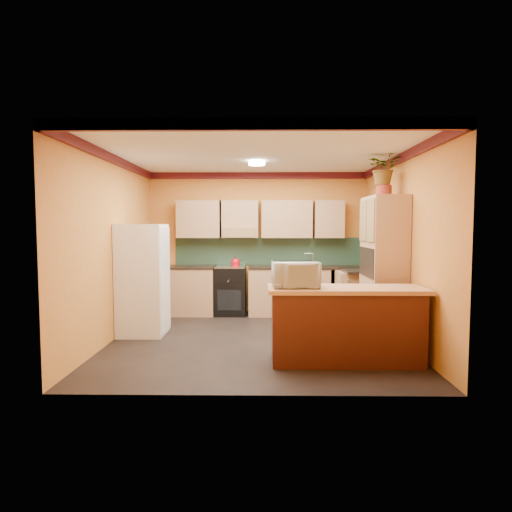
{
  "coord_description": "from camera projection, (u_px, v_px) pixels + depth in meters",
  "views": [
    {
      "loc": [
        0.08,
        -6.21,
        1.67
      ],
      "look_at": [
        -0.01,
        0.45,
        1.2
      ],
      "focal_mm": 30.0,
      "sensor_mm": 36.0,
      "label": 1
    }
  ],
  "objects": [
    {
      "name": "fern",
      "position": [
        384.0,
        168.0,
        6.16
      ],
      "size": [
        0.53,
        0.49,
        0.49
      ],
      "primitive_type": "imported",
      "rotation": [
        0.0,
        0.0,
        -0.26
      ],
      "color": "#AA7B59",
      "rests_on": "fern_pot"
    },
    {
      "name": "bar_top",
      "position": [
        346.0,
        289.0,
        5.19
      ],
      "size": [
        1.9,
        0.65,
        0.05
      ],
      "primitive_type": "cube",
      "color": "tan",
      "rests_on": "breakfast_bar"
    },
    {
      "name": "fridge",
      "position": [
        143.0,
        280.0,
        6.56
      ],
      "size": [
        0.68,
        0.66,
        1.7
      ],
      "primitive_type": "cube",
      "color": "white",
      "rests_on": "ground"
    },
    {
      "name": "sink",
      "position": [
        305.0,
        265.0,
        8.03
      ],
      "size": [
        0.48,
        0.4,
        0.03
      ],
      "primitive_type": "cube",
      "color": "silver",
      "rests_on": "countertop_back"
    },
    {
      "name": "stove",
      "position": [
        230.0,
        290.0,
        8.09
      ],
      "size": [
        0.58,
        0.58,
        0.91
      ],
      "primitive_type": "cube",
      "color": "black",
      "rests_on": "ground"
    },
    {
      "name": "breakfast_bar",
      "position": [
        346.0,
        327.0,
        5.22
      ],
      "size": [
        1.8,
        0.55,
        0.88
      ],
      "primitive_type": "cube",
      "color": "#502212",
      "rests_on": "ground"
    },
    {
      "name": "base_cabinets_back",
      "position": [
        263.0,
        291.0,
        8.08
      ],
      "size": [
        3.65,
        0.6,
        0.88
      ],
      "primitive_type": "cube",
      "color": "#AA7B59",
      "rests_on": "ground"
    },
    {
      "name": "countertop_back",
      "position": [
        264.0,
        267.0,
        8.05
      ],
      "size": [
        3.65,
        0.62,
        0.04
      ],
      "primitive_type": "cube",
      "color": "black",
      "rests_on": "base_cabinets_back"
    },
    {
      "name": "base_cabinets_right",
      "position": [
        361.0,
        297.0,
        7.43
      ],
      "size": [
        0.6,
        0.8,
        0.88
      ],
      "primitive_type": "cube",
      "color": "#AA7B59",
      "rests_on": "ground"
    },
    {
      "name": "room_shell",
      "position": [
        258.0,
        198.0,
        6.45
      ],
      "size": [
        4.24,
        4.24,
        2.72
      ],
      "color": "black",
      "rests_on": "ground"
    },
    {
      "name": "microwave",
      "position": [
        296.0,
        275.0,
        5.18
      ],
      "size": [
        0.58,
        0.41,
        0.31
      ],
      "primitive_type": "imported",
      "rotation": [
        0.0,
        0.0,
        0.07
      ],
      "color": "white",
      "rests_on": "bar_top"
    },
    {
      "name": "kettle",
      "position": [
        236.0,
        262.0,
        8.0
      ],
      "size": [
        0.21,
        0.21,
        0.18
      ],
      "primitive_type": null,
      "rotation": [
        0.0,
        0.0,
        0.3
      ],
      "color": "#AE0B13",
      "rests_on": "stove"
    },
    {
      "name": "pantry",
      "position": [
        383.0,
        269.0,
        6.21
      ],
      "size": [
        0.48,
        0.9,
        2.1
      ],
      "primitive_type": "cube",
      "color": "#AA7B59",
      "rests_on": "ground"
    },
    {
      "name": "fern_pot",
      "position": [
        384.0,
        191.0,
        6.18
      ],
      "size": [
        0.22,
        0.22,
        0.16
      ],
      "primitive_type": "cylinder",
      "color": "maroon",
      "rests_on": "pantry"
    },
    {
      "name": "countertop_right",
      "position": [
        361.0,
        271.0,
        7.39
      ],
      "size": [
        0.62,
        0.8,
        0.04
      ],
      "primitive_type": "cube",
      "color": "black",
      "rests_on": "base_cabinets_right"
    }
  ]
}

